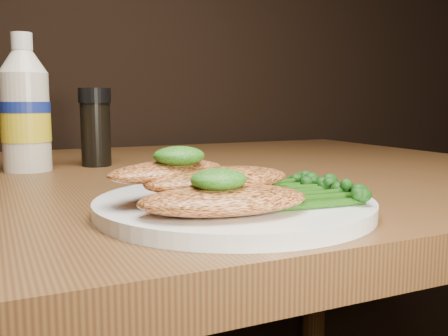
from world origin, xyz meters
name	(u,v)px	position (x,y,z in m)	size (l,w,h in m)	color
plate	(234,205)	(0.02, 0.78, 0.76)	(0.25, 0.25, 0.01)	white
chicken_front	(224,200)	(-0.02, 0.73, 0.77)	(0.13, 0.07, 0.02)	#DC8346
chicken_mid	(219,180)	(0.00, 0.77, 0.78)	(0.14, 0.07, 0.02)	#DC8346
chicken_back	(168,171)	(-0.04, 0.80, 0.79)	(0.11, 0.06, 0.02)	#DC8346
pesto_front	(219,180)	(-0.02, 0.73, 0.79)	(0.04, 0.04, 0.02)	black
pesto_back	(179,156)	(-0.03, 0.79, 0.80)	(0.04, 0.04, 0.02)	black
broccolini_bundle	(289,188)	(0.06, 0.76, 0.77)	(0.12, 0.09, 0.02)	#1F4F11
mayo_bottle	(25,103)	(-0.13, 1.15, 0.85)	(0.07, 0.07, 0.19)	beige
pepper_grinder	(96,127)	(-0.03, 1.16, 0.81)	(0.05, 0.05, 0.12)	black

